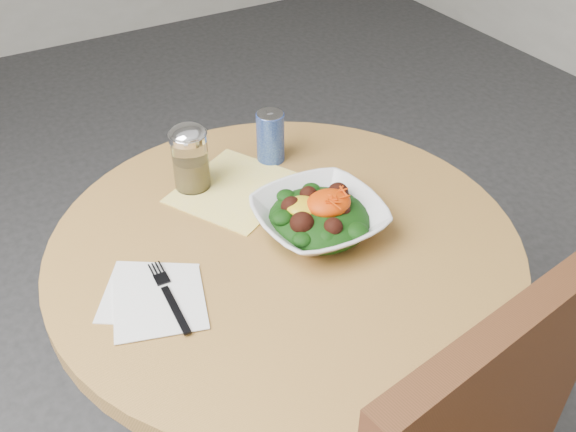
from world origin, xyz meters
The scene contains 7 objects.
table centered at (0.00, 0.00, 0.55)m, with size 0.90×0.90×0.75m.
cloth_napkin centered at (-0.01, 0.19, 0.75)m, with size 0.24×0.22×0.00m, color yellow.
paper_napkins centered at (-0.27, -0.02, 0.75)m, with size 0.21×0.24×0.00m.
salad_bowl centered at (0.07, -0.01, 0.78)m, with size 0.24×0.24×0.09m.
fork centered at (-0.25, -0.03, 0.76)m, with size 0.03×0.19×0.00m.
spice_shaker centered at (-0.08, 0.25, 0.82)m, with size 0.08×0.08×0.14m.
beverage_can centered at (0.11, 0.26, 0.81)m, with size 0.06×0.06×0.12m.
Camera 1 is at (-0.47, -0.81, 1.54)m, focal length 40.00 mm.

